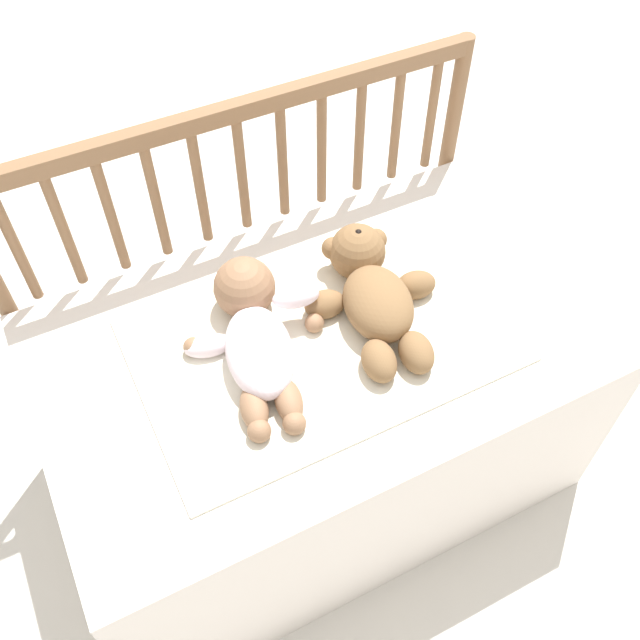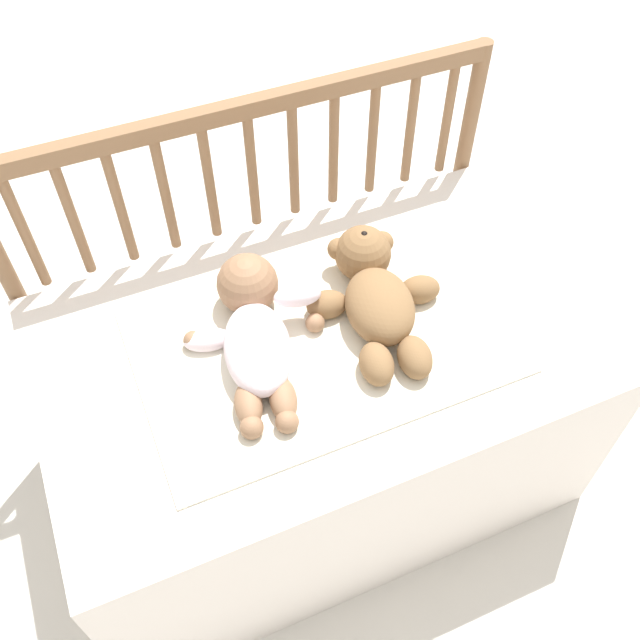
# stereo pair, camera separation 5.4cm
# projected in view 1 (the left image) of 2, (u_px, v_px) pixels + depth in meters

# --- Properties ---
(ground_plane) EXTENTS (12.00, 12.00, 0.00)m
(ground_plane) POSITION_uv_depth(u_px,v_px,m) (320.00, 463.00, 1.81)
(ground_plane) COLOR silver
(crib_mattress) EXTENTS (1.10, 0.68, 0.52)m
(crib_mattress) POSITION_uv_depth(u_px,v_px,m) (319.00, 408.00, 1.61)
(crib_mattress) COLOR white
(crib_mattress) RESTS_ON ground_plane
(crib_rail) EXTENTS (1.10, 0.04, 0.84)m
(crib_rail) POSITION_uv_depth(u_px,v_px,m) (245.00, 200.00, 1.55)
(crib_rail) COLOR brown
(crib_rail) RESTS_ON ground_plane
(blanket) EXTENTS (0.71, 0.46, 0.01)m
(blanket) POSITION_uv_depth(u_px,v_px,m) (320.00, 341.00, 1.39)
(blanket) COLOR silver
(blanket) RESTS_ON crib_mattress
(teddy_bear) EXTENTS (0.28, 0.37, 0.12)m
(teddy_bear) POSITION_uv_depth(u_px,v_px,m) (372.00, 290.00, 1.42)
(teddy_bear) COLOR olive
(teddy_bear) RESTS_ON crib_mattress
(baby) EXTENTS (0.29, 0.38, 0.12)m
(baby) POSITION_uv_depth(u_px,v_px,m) (255.00, 333.00, 1.35)
(baby) COLOR white
(baby) RESTS_ON crib_mattress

